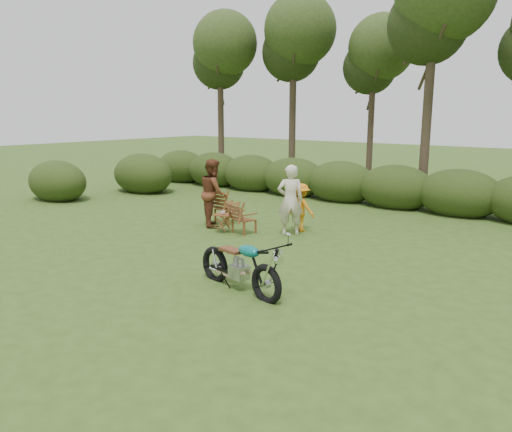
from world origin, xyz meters
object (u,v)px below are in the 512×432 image
Objects in this scene: lawn_chair_left at (227,223)px; adult_b at (214,225)px; adult_a at (290,235)px; motorcycle at (239,289)px; lawn_chair_right at (244,233)px; cup at (223,213)px; side_table at (223,223)px; child at (301,231)px.

lawn_chair_left is 0.52× the size of adult_b.
adult_b is at bearing -31.48° from adult_a.
adult_b reaches higher than motorcycle.
lawn_chair_left is at bearing -43.30° from adult_a.
lawn_chair_right is 1.22m from adult_b.
adult_a reaches higher than lawn_chair_left.
adult_a reaches higher than lawn_chair_right.
motorcycle reaches higher than lawn_chair_left.
lawn_chair_right is (-2.56, 3.25, 0.00)m from motorcycle.
motorcycle is 1.11× the size of adult_a.
cup is at bearing 41.32° from lawn_chair_right.
lawn_chair_left is 7.79× the size of cup.
motorcycle is 5.09m from adult_b.
adult_b is (-0.72, 0.42, -0.24)m from side_table.
adult_b is (-0.08, -0.46, 0.00)m from lawn_chair_left.
cup is at bearing 48.66° from child.
motorcycle reaches higher than lawn_chair_right.
lawn_chair_right is 0.90× the size of lawn_chair_left.
motorcycle is at bearing 135.49° from lawn_chair_left.
lawn_chair_left is 1.98× the size of side_table.
cup is at bearing -11.80° from adult_a.
lawn_chair_left is at bearing -56.15° from adult_b.
adult_b is (-1.20, 0.17, 0.00)m from lawn_chair_right.
lawn_chair_left is at bearing 126.21° from cup.
child is at bearing -114.44° from adult_b.
side_table reaches higher than lawn_chair_right.
cup reaches higher than motorcycle.
lawn_chair_left is 1.12m from side_table.
lawn_chair_left is at bearing 126.14° from side_table.
adult_a reaches higher than motorcycle.
child is at bearing 120.34° from motorcycle.
side_table is at bearing -13.06° from adult_a.
motorcycle is at bearing -44.48° from cup.
side_table is at bearing 128.08° from lawn_chair_left.
lawn_chair_left is 2.20m from child.
motorcycle is 4.61m from child.
side_table is at bearing -167.25° from adult_b.
cup is (0.67, -0.92, 0.52)m from lawn_chair_left.
side_table is 0.26× the size of adult_b.
lawn_chair_right is 1.29m from lawn_chair_left.
lawn_chair_right is at bearing -12.77° from adult_a.
side_table is 0.87m from adult_b.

